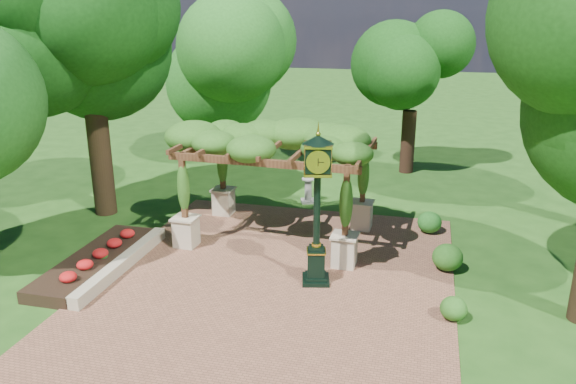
# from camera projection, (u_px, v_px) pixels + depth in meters

# --- Properties ---
(ground) EXTENTS (120.00, 120.00, 0.00)m
(ground) POSITION_uv_depth(u_px,v_px,m) (266.00, 296.00, 15.26)
(ground) COLOR #1E4714
(ground) RESTS_ON ground
(brick_plaza) EXTENTS (10.00, 12.00, 0.04)m
(brick_plaza) POSITION_uv_depth(u_px,v_px,m) (275.00, 279.00, 16.17)
(brick_plaza) COLOR brown
(brick_plaza) RESTS_ON ground
(border_wall) EXTENTS (0.35, 5.00, 0.40)m
(border_wall) POSITION_uv_depth(u_px,v_px,m) (122.00, 264.00, 16.72)
(border_wall) COLOR #C6B793
(border_wall) RESTS_ON ground
(flower_bed) EXTENTS (1.50, 5.00, 0.36)m
(flower_bed) POSITION_uv_depth(u_px,v_px,m) (95.00, 262.00, 16.93)
(flower_bed) COLOR red
(flower_bed) RESTS_ON ground
(pedestal_clock) EXTENTS (1.02, 1.02, 4.36)m
(pedestal_clock) POSITION_uv_depth(u_px,v_px,m) (317.00, 196.00, 15.21)
(pedestal_clock) COLOR black
(pedestal_clock) RESTS_ON brick_plaza
(pergola) EXTENTS (6.25, 4.09, 3.83)m
(pergola) POSITION_uv_depth(u_px,v_px,m) (277.00, 148.00, 18.21)
(pergola) COLOR beige
(pergola) RESTS_ON brick_plaza
(sundial) EXTENTS (0.70, 0.70, 1.00)m
(sundial) POSITION_uv_depth(u_px,v_px,m) (308.00, 192.00, 22.55)
(sundial) COLOR gray
(sundial) RESTS_ON ground
(shrub_front) EXTENTS (0.84, 0.84, 0.61)m
(shrub_front) POSITION_uv_depth(u_px,v_px,m) (454.00, 308.00, 13.98)
(shrub_front) COLOR #275919
(shrub_front) RESTS_ON brick_plaza
(shrub_mid) EXTENTS (1.15, 1.15, 0.81)m
(shrub_mid) POSITION_uv_depth(u_px,v_px,m) (448.00, 257.00, 16.61)
(shrub_mid) COLOR #255819
(shrub_mid) RESTS_ON brick_plaza
(shrub_back) EXTENTS (1.01, 1.01, 0.74)m
(shrub_back) POSITION_uv_depth(u_px,v_px,m) (430.00, 222.00, 19.41)
(shrub_back) COLOR #21611C
(shrub_back) RESTS_ON brick_plaza
(tree_west_near) EXTENTS (5.50, 5.50, 10.17)m
(tree_west_near) POSITION_uv_depth(u_px,v_px,m) (86.00, 23.00, 19.34)
(tree_west_near) COLOR #382716
(tree_west_near) RESTS_ON ground
(tree_west_far) EXTENTS (4.82, 4.82, 7.28)m
(tree_west_far) POSITION_uv_depth(u_px,v_px,m) (224.00, 62.00, 26.97)
(tree_west_far) COLOR black
(tree_west_far) RESTS_ON ground
(tree_north) EXTENTS (3.60, 3.60, 7.62)m
(tree_north) POSITION_uv_depth(u_px,v_px,m) (413.00, 61.00, 25.26)
(tree_north) COLOR #361F15
(tree_north) RESTS_ON ground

